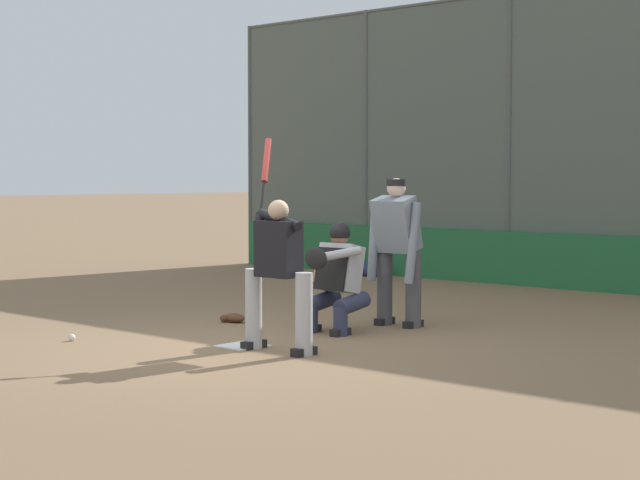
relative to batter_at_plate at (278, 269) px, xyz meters
The scene contains 10 objects.
ground_plane 0.96m from the batter_at_plate, ahead, with size 160.00×160.00×0.00m, color #846647.
home_plate_marker 0.96m from the batter_at_plate, ahead, with size 0.43×0.43×0.01m, color white.
backstop_fence 7.51m from the batter_at_plate, 86.05° to the right, with size 15.07×0.08×4.70m.
padding_wall 7.24m from the batter_at_plate, 86.00° to the right, with size 14.70×0.18×0.85m, color #236638.
batter_at_plate is the anchor object (origin of this frame).
catcher_behind_plate 1.46m from the batter_at_plate, 71.47° to the right, with size 0.65×0.76×1.22m.
umpire_home 2.21m from the batter_at_plate, 83.54° to the right, with size 0.70×0.44×1.71m.
fielding_glove_on_dirt 2.36m from the batter_at_plate, 31.50° to the right, with size 0.30×0.23×0.11m.
baseball_loose 2.44m from the batter_at_plate, 24.93° to the left, with size 0.07×0.07×0.07m, color white.
equipment_bag_dugout_side 8.30m from the batter_at_plate, 54.85° to the right, with size 1.27×0.24×0.24m.
Camera 1 is at (-7.87, 7.44, 1.73)m, focal length 60.00 mm.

